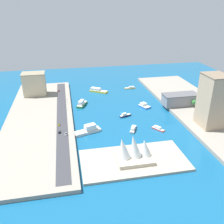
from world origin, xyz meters
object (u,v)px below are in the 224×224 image
Objects in this scene: yacht_sleek_gray at (133,129)px; tugboat_red at (158,128)px; apartment_midrise_tan at (212,101)px; warehouse_low_gray at (180,99)px; office_block_beige at (34,84)px; traffic_light_waterfront at (67,101)px; van_white at (66,134)px; pickup_red at (59,91)px; catamaran_blue at (144,106)px; ferry_white_commuter at (88,130)px; suv_black at (59,132)px; taxi_yellow_cab at (59,124)px; opera_landmark at (133,150)px; water_taxi_orange at (130,88)px; ferry_green_doubledeck at (82,104)px; ferry_yellow_fast at (98,90)px; patrol_launch_navy at (125,115)px.

yacht_sleek_gray is 25.04m from tugboat_red.
apartment_midrise_tan reaches higher than warehouse_low_gray.
office_block_beige is 4.60× the size of traffic_light_waterfront.
pickup_red is at bearing -86.97° from van_white.
ferry_white_commuter reaches higher than catamaran_blue.
traffic_light_waterfront reaches higher than catamaran_blue.
tugboat_red is at bearing -7.44° from apartment_midrise_tan.
tugboat_red is at bearing 176.13° from suv_black.
ferry_white_commuter is at bearing -6.88° from apartment_midrise_tan.
apartment_midrise_tan reaches higher than pickup_red.
ferry_white_commuter is 31.67m from taxi_yellow_cab.
catamaran_blue reaches higher than tugboat_red.
warehouse_low_gray reaches higher than catamaran_blue.
apartment_midrise_tan is 150.14m from suv_black.
water_taxi_orange is at bearing -104.58° from opera_landmark.
ferry_white_commuter is 6.55× the size of taxi_yellow_cab.
pickup_red is (-30.09, -8.20, -14.07)m from office_block_beige.
ferry_green_doubledeck is at bearing -58.38° from yacht_sleek_gray.
suv_black is (27.44, 1.32, 1.49)m from ferry_white_commuter.
warehouse_low_gray is (-115.47, 27.94, 7.59)m from ferry_green_doubledeck.
water_taxi_orange is (-30.94, -123.85, -0.42)m from yacht_sleek_gray.
catamaran_blue is at bearing -145.72° from ferry_white_commuter.
suv_black is 0.69× the size of traffic_light_waterfront.
catamaran_blue is 0.67× the size of ferry_yellow_fast.
ferry_white_commuter is 1.29× the size of ferry_green_doubledeck.
traffic_light_waterfront is at bearing 28.24° from water_taxi_orange.
water_taxi_orange is 2.49× the size of traffic_light_waterfront.
pickup_red reaches higher than water_taxi_orange.
catamaran_blue is at bearing -112.57° from opera_landmark.
apartment_midrise_tan is (-119.97, 14.47, 26.78)m from ferry_white_commuter.
apartment_midrise_tan is 201.05m from pickup_red.
yacht_sleek_gray reaches higher than tugboat_red.
yacht_sleek_gray is at bearing 89.91° from patrol_launch_navy.
patrol_launch_navy is at bearing 10.13° from warehouse_low_gray.
ferry_yellow_fast reaches higher than van_white.
opera_landmark is (-30.60, 122.99, 7.77)m from ferry_green_doubledeck.
taxi_yellow_cab is 22.05m from van_white.
yacht_sleek_gray is 66.24m from van_white.
opera_landmark reaches higher than patrol_launch_navy.
office_block_beige is at bearing -61.79° from opera_landmark.
traffic_light_waterfront is (62.32, -41.40, 6.15)m from patrol_launch_navy.
water_taxi_orange is at bearing -130.41° from suv_black.
office_block_beige reaches higher than water_taxi_orange.
opera_landmark is at bearing 91.49° from ferry_yellow_fast.
pickup_red reaches higher than yacht_sleek_gray.
office_block_beige is 0.71× the size of warehouse_low_gray.
warehouse_low_gray is (-173.45, 70.12, -8.02)m from office_block_beige.
opera_landmark reaches higher than taxi_yellow_cab.
patrol_launch_navy is 88.63m from ferry_yellow_fast.
ferry_yellow_fast is 0.85× the size of opera_landmark.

